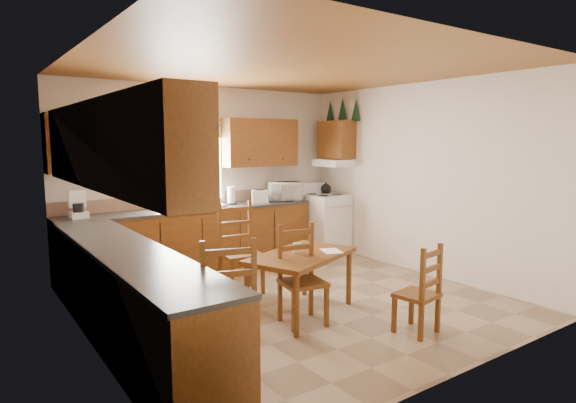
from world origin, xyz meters
TOP-DOWN VIEW (x-y plane):
  - floor at (0.00, 0.00)m, footprint 4.50×4.50m
  - ceiling at (0.00, 0.00)m, footprint 4.50×4.50m
  - wall_left at (-2.25, 0.00)m, footprint 4.50×4.50m
  - wall_right at (2.25, 0.00)m, footprint 4.50×4.50m
  - wall_back at (0.00, 2.25)m, footprint 4.50×4.50m
  - wall_front at (0.00, -2.25)m, footprint 4.50×4.50m
  - lower_cab_back at (-0.38, 1.95)m, footprint 3.75×0.60m
  - lower_cab_left at (-1.95, -0.15)m, footprint 0.60×3.60m
  - counter_back at (-0.38, 1.95)m, footprint 3.75×0.63m
  - counter_left at (-1.95, -0.15)m, footprint 0.63×3.60m
  - backsplash at (-0.38, 2.24)m, footprint 3.75×0.01m
  - upper_cab_back_left at (-1.55, 2.08)m, footprint 1.41×0.33m
  - upper_cab_back_right at (0.86, 2.08)m, footprint 1.25×0.33m
  - upper_cab_left at (-2.08, -0.15)m, footprint 0.33×3.60m
  - upper_cab_stove at (2.08, 1.65)m, footprint 0.33×0.62m
  - range_hood at (2.03, 1.65)m, footprint 0.44×0.62m
  - window_frame at (-0.30, 2.22)m, footprint 1.13×0.02m
  - window_pane at (-0.30, 2.21)m, footprint 1.05×0.01m
  - window_valance at (-0.30, 2.19)m, footprint 1.19×0.01m
  - sink_basin at (-0.30, 1.95)m, footprint 0.75×0.45m
  - pine_decal_a at (2.21, 1.33)m, footprint 0.22×0.22m
  - pine_decal_b at (2.21, 1.65)m, footprint 0.22×0.22m
  - pine_decal_c at (2.21, 1.97)m, footprint 0.22×0.22m
  - stove at (1.88, 1.70)m, footprint 0.71×0.73m
  - coffeemaker at (-1.92, 1.95)m, footprint 0.25×0.28m
  - paper_towel at (0.28, 2.00)m, footprint 0.14×0.14m
  - toaster at (0.73, 1.89)m, footprint 0.28×0.24m
  - microwave at (1.24, 1.94)m, footprint 0.59×0.50m
  - dining_table at (-0.16, -0.39)m, footprint 1.44×1.13m
  - chair_near_left at (-1.41, -1.00)m, footprint 0.58×0.57m
  - chair_near_right at (0.46, -1.46)m, footprint 0.43×0.41m
  - chair_far_left at (-0.32, -0.64)m, footprint 0.49×0.48m
  - chair_far_right at (-0.32, 0.65)m, footprint 0.52×0.50m
  - table_paper at (0.19, -0.49)m, footprint 0.28×0.32m
  - table_card at (-0.17, -0.33)m, footprint 0.09×0.05m

SIDE VIEW (x-z plane):
  - floor at x=0.00m, z-range 0.00..0.00m
  - dining_table at x=-0.16m, z-range 0.00..0.68m
  - lower_cab_back at x=-0.38m, z-range 0.00..0.88m
  - lower_cab_left at x=-1.95m, z-range 0.00..0.88m
  - chair_near_right at x=0.46m, z-range 0.00..0.89m
  - stove at x=1.88m, z-range 0.00..0.98m
  - chair_far_left at x=-0.32m, z-range 0.00..1.02m
  - chair_near_left at x=-1.41m, z-range 0.00..1.11m
  - chair_far_right at x=-0.32m, z-range 0.00..1.12m
  - table_paper at x=0.19m, z-range 0.68..0.68m
  - table_card at x=-0.17m, z-range 0.68..0.79m
  - counter_back at x=-0.38m, z-range 0.88..0.92m
  - counter_left at x=-1.95m, z-range 0.88..0.92m
  - sink_basin at x=-0.30m, z-range 0.92..0.96m
  - backsplash at x=-0.38m, z-range 0.92..1.10m
  - toaster at x=0.73m, z-range 0.92..1.12m
  - paper_towel at x=0.28m, z-range 0.92..1.19m
  - microwave at x=1.24m, z-range 0.92..1.22m
  - coffeemaker at x=-1.92m, z-range 0.92..1.27m
  - wall_left at x=-2.25m, z-range 1.35..1.35m
  - wall_right at x=2.25m, z-range 1.35..1.35m
  - wall_back at x=0.00m, z-range 1.35..1.35m
  - wall_front at x=0.00m, z-range 1.35..1.35m
  - range_hood at x=2.03m, z-range 1.46..1.58m
  - window_frame at x=-0.30m, z-range 0.96..2.14m
  - window_pane at x=-0.30m, z-range 1.00..2.10m
  - upper_cab_back_left at x=-1.55m, z-range 1.48..2.23m
  - upper_cab_back_right at x=0.86m, z-range 1.48..2.23m
  - upper_cab_left at x=-2.08m, z-range 1.48..2.23m
  - upper_cab_stove at x=2.08m, z-range 1.59..2.21m
  - window_valance at x=-0.30m, z-range 1.93..2.17m
  - pine_decal_a at x=2.21m, z-range 2.20..2.56m
  - pine_decal_c at x=2.21m, z-range 2.20..2.56m
  - pine_decal_b at x=2.21m, z-range 2.24..2.60m
  - ceiling at x=0.00m, z-range 2.70..2.70m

